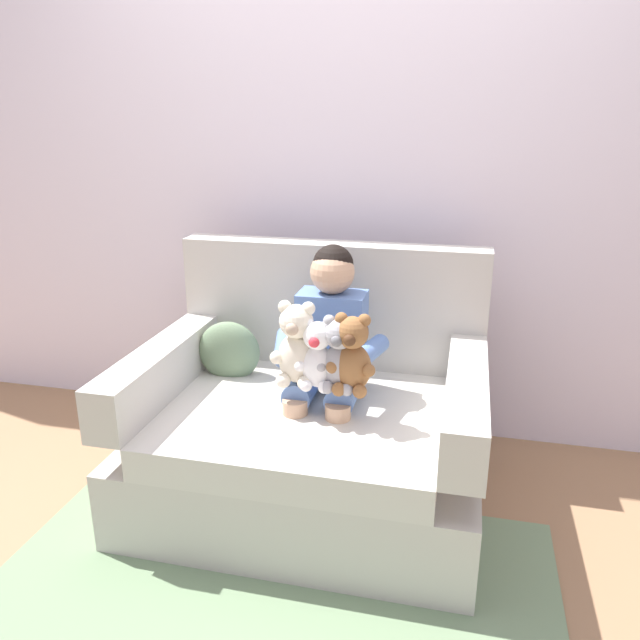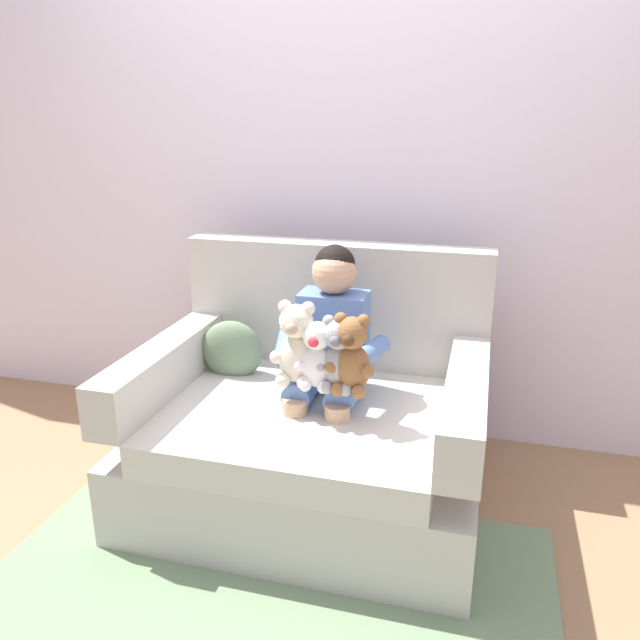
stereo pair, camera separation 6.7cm
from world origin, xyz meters
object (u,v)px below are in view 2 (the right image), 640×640
object	(u,v)px
armchair	(313,427)
plush_brown	(351,356)
throw_pillow	(232,350)
plush_white	(317,356)
seated_child	(329,344)
plush_cream	(297,346)
plush_grey	(339,356)

from	to	relation	value
armchair	plush_brown	bearing A→B (deg)	-39.17
throw_pillow	plush_brown	bearing A→B (deg)	-26.76
armchair	plush_white	bearing A→B (deg)	-67.83
seated_child	plush_cream	distance (m)	0.19
seated_child	plush_white	distance (m)	0.19
plush_grey	plush_cream	bearing A→B (deg)	161.07
plush_white	plush_brown	world-z (taller)	plush_brown
plush_grey	plush_brown	bearing A→B (deg)	-19.85
seated_child	plush_white	size ratio (longest dim) A/B	3.14
plush_brown	throw_pillow	bearing A→B (deg)	132.47
armchair	throw_pillow	world-z (taller)	armchair
armchair	plush_grey	world-z (taller)	armchair
plush_grey	throw_pillow	xyz separation A→B (m)	(-0.53, 0.28, -0.14)
plush_cream	throw_pillow	distance (m)	0.48
seated_child	plush_grey	xyz separation A→B (m)	(0.08, -0.18, 0.03)
armchair	plush_white	xyz separation A→B (m)	(0.06, -0.14, 0.37)
plush_brown	plush_grey	bearing A→B (deg)	151.47
plush_grey	seated_child	bearing A→B (deg)	101.79
plush_cream	plush_grey	world-z (taller)	plush_cream
plush_brown	plush_grey	size ratio (longest dim) A/B	1.05
plush_white	throw_pillow	world-z (taller)	plush_white
seated_child	throw_pillow	xyz separation A→B (m)	(-0.45, 0.10, -0.11)
plush_grey	throw_pillow	world-z (taller)	plush_grey
plush_white	plush_grey	xyz separation A→B (m)	(0.08, 0.00, 0.01)
seated_child	plush_cream	bearing A→B (deg)	-110.70
seated_child	armchair	bearing A→B (deg)	-140.06
armchair	throw_pillow	size ratio (longest dim) A/B	5.01
plush_cream	plush_brown	world-z (taller)	plush_cream
seated_child	plush_white	world-z (taller)	seated_child
plush_cream	plush_grey	bearing A→B (deg)	14.88
plush_white	plush_grey	size ratio (longest dim) A/B	0.94
armchair	throw_pillow	distance (m)	0.48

